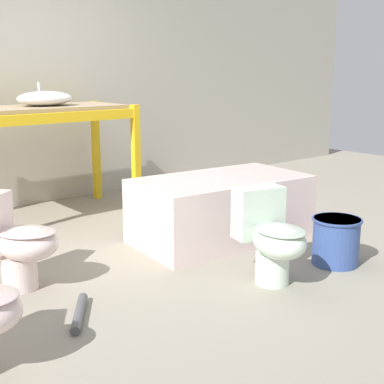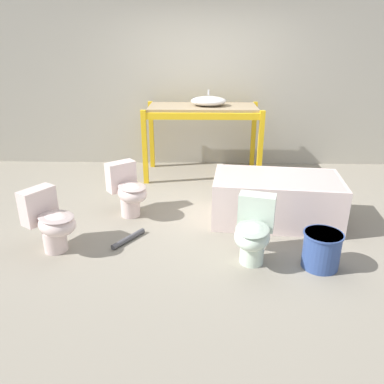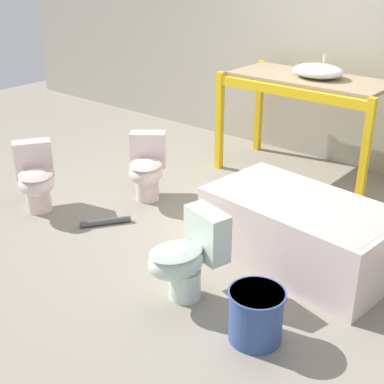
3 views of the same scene
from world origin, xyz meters
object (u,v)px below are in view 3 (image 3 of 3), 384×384
(bathtub_main, at_px, (300,227))
(toilet_extra, at_px, (187,256))
(toilet_far, at_px, (36,178))
(bucket_white, at_px, (256,314))
(sink_basin, at_px, (318,71))
(toilet_near, at_px, (147,168))

(bathtub_main, relative_size, toilet_extra, 2.41)
(toilet_far, relative_size, toilet_extra, 1.03)
(bucket_white, bearing_deg, bathtub_main, 104.32)
(toilet_extra, bearing_deg, sink_basin, 113.87)
(sink_basin, distance_m, toilet_far, 2.94)
(sink_basin, height_order, bathtub_main, sink_basin)
(toilet_near, relative_size, toilet_far, 0.99)
(sink_basin, distance_m, toilet_near, 1.96)
(toilet_near, height_order, toilet_far, same)
(toilet_near, distance_m, toilet_extra, 1.69)
(sink_basin, xyz_separation_m, toilet_far, (-1.58, -2.33, -0.82))
(toilet_far, bearing_deg, toilet_near, -3.65)
(bathtub_main, relative_size, toilet_far, 2.35)
(bathtub_main, distance_m, toilet_extra, 0.97)
(toilet_far, bearing_deg, bucket_white, -62.78)
(bathtub_main, height_order, toilet_far, toilet_far)
(toilet_near, xyz_separation_m, toilet_extra, (1.36, -1.00, 0.00))
(toilet_far, bearing_deg, toilet_extra, -62.15)
(toilet_far, distance_m, bucket_white, 2.61)
(sink_basin, bearing_deg, bucket_white, -68.37)
(bathtub_main, bearing_deg, toilet_far, -156.56)
(bathtub_main, height_order, toilet_near, toilet_near)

